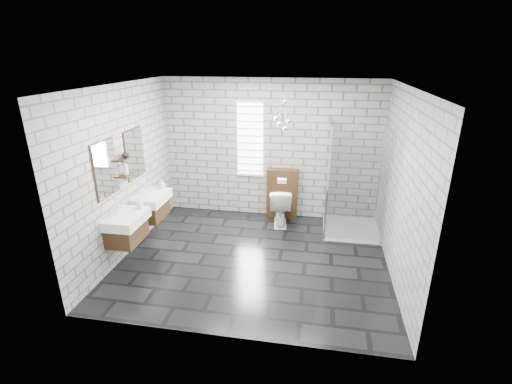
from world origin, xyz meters
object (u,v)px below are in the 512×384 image
(cistern_panel, at_px, (282,193))
(toilet, at_px, (280,206))
(vanity_left, at_px, (124,220))
(vanity_right, at_px, (150,199))
(shower_enclosure, at_px, (348,208))

(cistern_panel, height_order, toilet, cistern_panel)
(vanity_left, relative_size, vanity_right, 1.00)
(shower_enclosure, relative_size, toilet, 2.79)
(vanity_right, distance_m, toilet, 2.42)
(vanity_left, xyz_separation_m, cistern_panel, (2.17, 2.20, -0.26))
(vanity_right, bearing_deg, cistern_panel, 31.36)
(vanity_left, height_order, cistern_panel, vanity_left)
(vanity_right, distance_m, cistern_panel, 2.55)
(vanity_left, relative_size, shower_enclosure, 0.77)
(vanity_left, height_order, shower_enclosure, shower_enclosure)
(shower_enclosure, bearing_deg, toilet, 170.65)
(toilet, bearing_deg, cistern_panel, -96.98)
(vanity_left, bearing_deg, toilet, 41.06)
(vanity_right, distance_m, shower_enclosure, 3.51)
(vanity_left, height_order, vanity_right, same)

